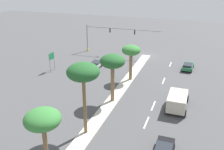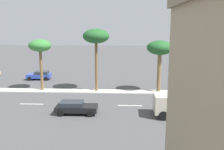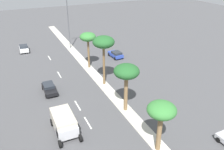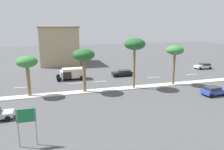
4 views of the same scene
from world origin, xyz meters
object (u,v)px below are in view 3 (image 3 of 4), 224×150
at_px(sedan_blue_leading, 116,54).
at_px(sedan_tan_outboard, 106,40).
at_px(box_truck, 64,123).
at_px(street_lamp_outboard, 68,20).
at_px(sedan_black_right, 49,88).
at_px(palm_tree_inboard, 162,112).
at_px(palm_tree_center, 88,38).
at_px(palm_tree_right, 104,43).
at_px(sedan_white_inboard, 24,48).
at_px(palm_tree_far, 126,73).

xyz_separation_m(sedan_blue_leading, sedan_tan_outboard, (1.94, 9.95, -0.04)).
xyz_separation_m(sedan_tan_outboard, box_truck, (-18.25, -29.68, 0.53)).
height_order(street_lamp_outboard, sedan_black_right, street_lamp_outboard).
bearing_deg(sedan_tan_outboard, sedan_black_right, -133.33).
distance_m(palm_tree_inboard, box_truck, 11.99).
xyz_separation_m(palm_tree_inboard, palm_tree_center, (0.60, 24.38, 1.00)).
relative_size(palm_tree_right, sedan_white_inboard, 2.12).
bearing_deg(sedan_black_right, palm_tree_right, -7.41).
relative_size(palm_tree_inboard, palm_tree_center, 0.87).
relative_size(palm_tree_right, sedan_tan_outboard, 2.04).
distance_m(sedan_white_inboard, sedan_tan_outboard, 19.71).
bearing_deg(sedan_tan_outboard, sedan_white_inboard, 173.47).
bearing_deg(palm_tree_far, box_truck, -173.64).
height_order(street_lamp_outboard, sedan_blue_leading, street_lamp_outboard).
relative_size(sedan_white_inboard, box_truck, 0.71).
relative_size(sedan_blue_leading, box_truck, 0.71).
bearing_deg(street_lamp_outboard, sedan_white_inboard, 166.42).
distance_m(palm_tree_inboard, street_lamp_outboard, 36.88).
bearing_deg(box_truck, sedan_tan_outboard, 58.42).
bearing_deg(sedan_black_right, sedan_tan_outboard, 46.67).
bearing_deg(palm_tree_far, sedan_tan_outboard, 72.01).
xyz_separation_m(sedan_white_inboard, sedan_tan_outboard, (19.58, -2.24, -0.02)).
xyz_separation_m(palm_tree_right, street_lamp_outboard, (-0.31, 20.06, -0.63)).
height_order(palm_tree_far, sedan_black_right, palm_tree_far).
bearing_deg(sedan_tan_outboard, box_truck, -121.58).
relative_size(palm_tree_far, palm_tree_center, 0.99).
height_order(palm_tree_inboard, palm_tree_right, palm_tree_right).
bearing_deg(palm_tree_center, palm_tree_inboard, -91.41).
height_order(palm_tree_right, sedan_black_right, palm_tree_right).
xyz_separation_m(sedan_white_inboard, box_truck, (1.34, -31.92, 0.52)).
distance_m(palm_tree_inboard, sedan_white_inboard, 40.79).
height_order(palm_tree_far, sedan_blue_leading, palm_tree_far).
bearing_deg(palm_tree_center, box_truck, -118.50).
bearing_deg(palm_tree_right, sedan_blue_leading, 55.60).
xyz_separation_m(palm_tree_center, street_lamp_outboard, (-0.31, 12.46, 0.66)).
xyz_separation_m(palm_tree_far, palm_tree_center, (0.29, 16.00, 0.23)).
xyz_separation_m(sedan_blue_leading, sedan_white_inboard, (-17.65, 12.19, -0.02)).
xyz_separation_m(palm_tree_inboard, palm_tree_far, (0.31, 8.39, 0.76)).
relative_size(palm_tree_inboard, sedan_tan_outboard, 1.47).
bearing_deg(street_lamp_outboard, sedan_tan_outboard, 1.43).
bearing_deg(street_lamp_outboard, box_truck, -106.84).
bearing_deg(sedan_blue_leading, street_lamp_outboard, 127.29).
distance_m(palm_tree_inboard, palm_tree_far, 8.43).
distance_m(sedan_white_inboard, box_truck, 31.96).
bearing_deg(sedan_tan_outboard, sedan_blue_leading, -101.03).
bearing_deg(palm_tree_inboard, sedan_black_right, 115.09).
bearing_deg(sedan_blue_leading, sedan_tan_outboard, 78.97).
xyz_separation_m(palm_tree_center, sedan_blue_leading, (7.09, 2.75, -5.33)).
relative_size(street_lamp_outboard, sedan_black_right, 2.73).
bearing_deg(palm_tree_center, sedan_black_right, -144.50).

